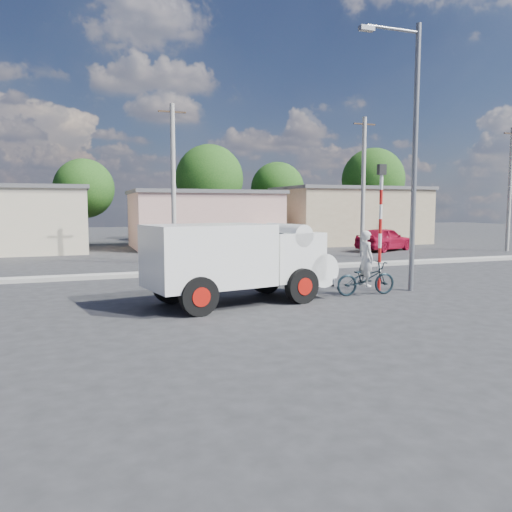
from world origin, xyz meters
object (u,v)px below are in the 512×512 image
object	(u,v)px
car_red	(384,239)
streetlight	(411,146)
traffic_pole	(381,216)
car_cream	(264,240)
cyclist	(366,267)
bicycle	(366,278)
truck	(242,259)

from	to	relation	value
car_red	streetlight	xyz separation A→B (m)	(-8.27, -13.63, 4.18)
car_red	streetlight	bearing A→B (deg)	125.66
traffic_pole	car_cream	bearing A→B (deg)	83.15
cyclist	bicycle	bearing A→B (deg)	0.00
car_red	truck	bearing A→B (deg)	110.64
truck	car_red	world-z (taller)	truck
truck	traffic_pole	size ratio (longest dim) A/B	1.41
cyclist	traffic_pole	size ratio (longest dim) A/B	0.42
streetlight	truck	bearing A→B (deg)	-179.04
bicycle	cyclist	bearing A→B (deg)	0.00
cyclist	car_cream	world-z (taller)	cyclist
car_cream	streetlight	world-z (taller)	streetlight
car_cream	car_red	distance (m)	7.93
streetlight	cyclist	bearing A→B (deg)	-172.28
car_cream	traffic_pole	xyz separation A→B (m)	(-2.00, -16.61, 1.91)
truck	car_cream	distance (m)	18.46
bicycle	traffic_pole	bearing A→B (deg)	-56.31
truck	traffic_pole	bearing A→B (deg)	-6.82
bicycle	traffic_pole	size ratio (longest dim) A/B	0.49
cyclist	car_cream	xyz separation A→B (m)	(2.88, 17.16, -0.24)
bicycle	car_red	world-z (taller)	car_red
streetlight	car_cream	bearing A→B (deg)	86.42
car_cream	bicycle	bearing A→B (deg)	-168.07
truck	car_cream	size ratio (longest dim) A/B	1.48
bicycle	cyclist	xyz separation A→B (m)	(0.00, 0.00, 0.37)
car_red	car_cream	bearing A→B (deg)	42.44
car_red	cyclist	bearing A→B (deg)	120.88
streetlight	bicycle	bearing A→B (deg)	-172.28
cyclist	truck	bearing A→B (deg)	89.99
cyclist	car_red	size ratio (longest dim) A/B	0.40
car_cream	traffic_pole	distance (m)	16.84
truck	bicycle	size ratio (longest dim) A/B	2.90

